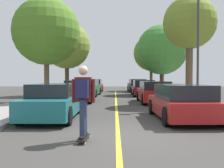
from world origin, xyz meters
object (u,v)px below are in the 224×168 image
at_px(parked_car_left_farthest, 93,86).
at_px(street_tree_left_nearest, 46,32).
at_px(parked_car_right_near, 154,92).
at_px(skateboarder, 83,97).
at_px(parked_car_right_far, 143,88).
at_px(street_tree_left_near, 67,46).
at_px(parked_car_left_nearest, 54,101).
at_px(street_tree_right_near, 162,50).
at_px(streetlamp, 198,39).
at_px(parked_car_right_nearest, 182,102).
at_px(fire_hydrant, 185,97).
at_px(parked_car_left_far, 88,88).
at_px(street_tree_right_far, 151,53).
at_px(skateboard, 83,138).
at_px(parked_car_left_near, 79,91).
at_px(street_tree_right_nearest, 190,24).
at_px(parked_car_right_farthest, 137,86).

bearing_deg(parked_car_left_farthest, street_tree_left_nearest, -98.93).
bearing_deg(parked_car_right_near, skateboarder, -108.25).
bearing_deg(parked_car_right_far, skateboarder, -101.42).
distance_m(street_tree_left_nearest, street_tree_left_near, 6.82).
height_order(parked_car_left_nearest, street_tree_right_near, street_tree_right_near).
height_order(street_tree_left_near, streetlamp, street_tree_left_near).
bearing_deg(street_tree_right_near, parked_car_right_nearest, -97.46).
distance_m(parked_car_left_farthest, street_tree_right_near, 8.53).
relative_size(street_tree_right_near, fire_hydrant, 9.13).
bearing_deg(fire_hydrant, parked_car_left_far, 129.69).
distance_m(parked_car_right_near, street_tree_right_far, 15.47).
relative_size(street_tree_left_nearest, streetlamp, 1.07).
bearing_deg(skateboard, fire_hydrant, 60.13).
distance_m(fire_hydrant, skateboarder, 9.66).
distance_m(street_tree_right_far, fire_hydrant, 16.95).
distance_m(parked_car_left_near, parked_car_left_far, 5.58).
relative_size(street_tree_right_nearest, skateboard, 7.34).
bearing_deg(parked_car_left_near, skateboard, -81.46).
distance_m(street_tree_right_near, streetlamp, 10.86).
distance_m(street_tree_right_near, fire_hydrant, 10.14).
distance_m(parked_car_left_farthest, streetlamp, 16.40).
xyz_separation_m(parked_car_left_nearest, street_tree_right_far, (6.74, 21.21, 3.85)).
relative_size(parked_car_left_farthest, street_tree_right_nearest, 0.76).
relative_size(parked_car_left_nearest, parked_car_left_far, 0.93).
relative_size(parked_car_right_far, street_tree_left_nearest, 0.72).
xyz_separation_m(parked_car_right_farthest, street_tree_right_near, (1.89, -4.54, 3.48)).
xyz_separation_m(street_tree_left_near, street_tree_right_far, (8.64, 8.37, 0.11)).
distance_m(street_tree_right_nearest, streetlamp, 2.36).
height_order(parked_car_left_nearest, parked_car_right_nearest, parked_car_left_nearest).
bearing_deg(street_tree_right_near, street_tree_left_nearest, -136.64).
distance_m(parked_car_left_near, street_tree_left_nearest, 4.27).
relative_size(parked_car_right_far, streetlamp, 0.76).
xyz_separation_m(parked_car_left_near, street_tree_right_nearest, (6.74, -1.47, 4.08)).
bearing_deg(street_tree_right_nearest, parked_car_right_nearest, -108.57).
bearing_deg(parked_car_left_farthest, parked_car_left_far, -90.00).
bearing_deg(parked_car_right_nearest, skateboard, -134.81).
height_order(parked_car_left_far, fire_hydrant, parked_car_left_far).
height_order(parked_car_left_near, parked_car_left_far, parked_car_left_far).
distance_m(parked_car_left_near, streetlamp, 7.99).
height_order(parked_car_left_nearest, street_tree_left_nearest, street_tree_left_nearest).
relative_size(parked_car_right_farthest, street_tree_right_near, 0.68).
bearing_deg(parked_car_right_far, streetlamp, -79.36).
xyz_separation_m(parked_car_left_far, street_tree_right_far, (6.74, 8.82, 3.80)).
xyz_separation_m(street_tree_right_nearest, skateboard, (-5.18, -8.94, -4.67)).
distance_m(parked_car_left_farthest, parked_car_right_near, 12.70).
bearing_deg(parked_car_left_near, parked_car_left_far, 89.98).
bearing_deg(street_tree_left_nearest, street_tree_right_near, 43.36).
distance_m(parked_car_left_near, skateboarder, 10.57).
xyz_separation_m(street_tree_right_nearest, skateboarder, (-5.18, -8.97, -3.65)).
relative_size(parked_car_right_nearest, street_tree_left_nearest, 0.67).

